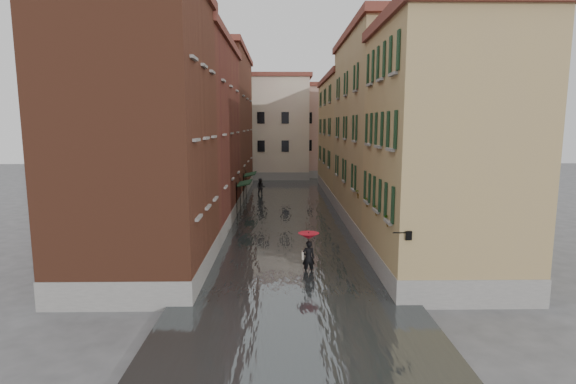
{
  "coord_description": "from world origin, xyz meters",
  "views": [
    {
      "loc": [
        -0.52,
        -22.65,
        7.21
      ],
      "look_at": [
        -0.09,
        5.14,
        3.0
      ],
      "focal_mm": 28.0,
      "sensor_mm": 36.0,
      "label": 1
    }
  ],
  "objects": [
    {
      "name": "building_right_near",
      "position": [
        7.0,
        -2.0,
        5.75
      ],
      "size": [
        6.0,
        8.0,
        11.5
      ],
      "primitive_type": "cube",
      "color": "tan",
      "rests_on": "ground"
    },
    {
      "name": "awning_near",
      "position": [
        -3.49,
        13.02,
        2.47
      ],
      "size": [
        1.09,
        3.06,
        2.8
      ],
      "color": "#16331D",
      "rests_on": "ground"
    },
    {
      "name": "building_end_cream",
      "position": [
        -3.0,
        38.0,
        6.5
      ],
      "size": [
        12.0,
        9.0,
        13.0
      ],
      "primitive_type": "cube",
      "color": "beige",
      "rests_on": "ground"
    },
    {
      "name": "floodwater",
      "position": [
        0.0,
        13.0,
        0.1
      ],
      "size": [
        10.0,
        60.0,
        0.2
      ],
      "primitive_type": "cube",
      "color": "#42484A",
      "rests_on": "ground"
    },
    {
      "name": "building_right_far",
      "position": [
        7.0,
        24.0,
        5.75
      ],
      "size": [
        6.0,
        16.0,
        11.5
      ],
      "primitive_type": "cube",
      "color": "tan",
      "rests_on": "ground"
    },
    {
      "name": "window_planters",
      "position": [
        4.12,
        -0.58,
        3.51
      ],
      "size": [
        0.59,
        8.19,
        0.84
      ],
      "color": "brown",
      "rests_on": "ground"
    },
    {
      "name": "wall_lantern",
      "position": [
        4.33,
        -6.0,
        3.01
      ],
      "size": [
        0.71,
        0.22,
        0.35
      ],
      "color": "black",
      "rests_on": "ground"
    },
    {
      "name": "pedestrian_far",
      "position": [
        -2.58,
        22.17,
        0.9
      ],
      "size": [
        0.96,
        0.79,
        1.81
      ],
      "primitive_type": "imported",
      "rotation": [
        0.0,
        0.0,
        -0.13
      ],
      "color": "black",
      "rests_on": "ground"
    },
    {
      "name": "pedestrian_main",
      "position": [
        0.78,
        -1.78,
        1.29
      ],
      "size": [
        1.04,
        1.04,
        2.06
      ],
      "color": "black",
      "rests_on": "ground"
    },
    {
      "name": "ground",
      "position": [
        0.0,
        0.0,
        0.0
      ],
      "size": [
        120.0,
        120.0,
        0.0
      ],
      "primitive_type": "plane",
      "color": "#4F5052",
      "rests_on": "ground"
    },
    {
      "name": "building_end_pink",
      "position": [
        6.0,
        40.0,
        6.0
      ],
      "size": [
        10.0,
        9.0,
        12.0
      ],
      "primitive_type": "cube",
      "color": "tan",
      "rests_on": "ground"
    },
    {
      "name": "building_right_mid",
      "position": [
        7.0,
        9.0,
        6.5
      ],
      "size": [
        6.0,
        14.0,
        13.0
      ],
      "primitive_type": "cube",
      "color": "tan",
      "rests_on": "ground"
    },
    {
      "name": "awning_far",
      "position": [
        -3.49,
        19.37,
        2.47
      ],
      "size": [
        1.09,
        2.97,
        2.8
      ],
      "color": "#16331D",
      "rests_on": "ground"
    },
    {
      "name": "building_left_far",
      "position": [
        -7.0,
        24.0,
        7.0
      ],
      "size": [
        6.0,
        16.0,
        14.0
      ],
      "primitive_type": "cube",
      "color": "brown",
      "rests_on": "ground"
    },
    {
      "name": "building_left_near",
      "position": [
        -7.0,
        -2.0,
        6.5
      ],
      "size": [
        6.0,
        8.0,
        13.0
      ],
      "primitive_type": "cube",
      "color": "brown",
      "rests_on": "ground"
    },
    {
      "name": "building_left_mid",
      "position": [
        -7.0,
        9.0,
        6.25
      ],
      "size": [
        6.0,
        14.0,
        12.5
      ],
      "primitive_type": "cube",
      "color": "brown",
      "rests_on": "ground"
    }
  ]
}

